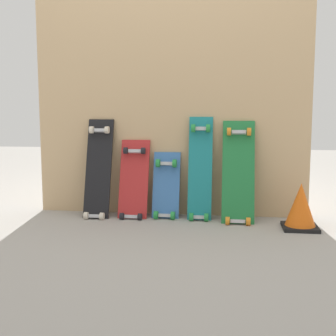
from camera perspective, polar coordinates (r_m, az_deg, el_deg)
name	(u,v)px	position (r m, az deg, el deg)	size (l,w,h in m)	color
ground_plane	(169,215)	(3.30, 0.16, -6.20)	(12.00, 12.00, 0.00)	#9E9991
plywood_wall_panel	(171,108)	(3.28, 0.33, 7.88)	(2.03, 0.04, 1.61)	tan
skateboard_black	(98,173)	(3.28, -9.09, -0.65)	(0.19, 0.27, 0.79)	black
skateboard_red	(134,184)	(3.24, -4.50, -2.07)	(0.21, 0.24, 0.64)	#B22626
skateboard_blue	(166,190)	(3.22, -0.27, -2.83)	(0.20, 0.20, 0.54)	#386BAD
skateboard_teal	(200,173)	(3.17, 4.20, -0.62)	(0.17, 0.22, 0.80)	#197A7F
skateboard_green	(238,176)	(3.13, 9.14, -1.09)	(0.23, 0.29, 0.78)	#1E7238
traffic_cone	(301,207)	(3.03, 16.90, -4.85)	(0.23, 0.23, 0.31)	black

